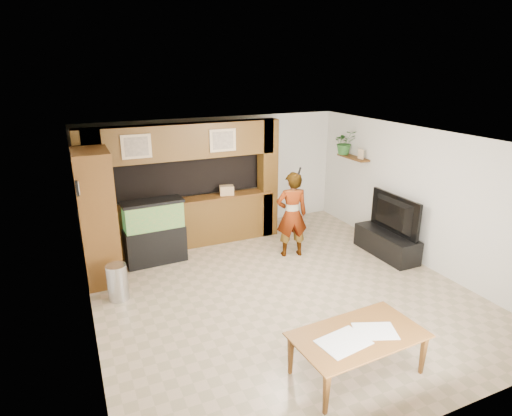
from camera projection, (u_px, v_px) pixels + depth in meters
name	position (u px, v px, depth m)	size (l,w,h in m)	color
floor	(279.00, 289.00, 7.40)	(6.50, 6.50, 0.00)	tan
ceiling	(281.00, 139.00, 6.57)	(6.50, 6.50, 0.00)	white
wall_back	(215.00, 174.00, 9.79)	(6.00, 6.00, 0.00)	silver
wall_left	(84.00, 249.00, 5.82)	(6.50, 6.50, 0.00)	silver
wall_right	(420.00, 197.00, 8.14)	(6.50, 6.50, 0.00)	silver
partition	(181.00, 185.00, 8.89)	(4.20, 0.99, 2.60)	brown
wall_clock	(77.00, 188.00, 6.51)	(0.05, 0.25, 0.25)	black
wall_shelf	(353.00, 158.00, 9.65)	(0.25, 0.90, 0.04)	brown
pantry_cabinet	(98.00, 217.00, 7.40)	(0.59, 0.96, 2.35)	brown
trash_can	(118.00, 282.00, 7.00)	(0.34, 0.34, 0.61)	#B2B2B7
aquarium	(155.00, 233.00, 8.23)	(1.14, 0.43, 1.27)	black
tv_stand	(386.00, 244.00, 8.68)	(0.53, 1.44, 0.48)	black
television	(389.00, 215.00, 8.48)	(1.34, 0.18, 0.77)	black
photo_frame	(361.00, 154.00, 9.37)	(0.03, 0.16, 0.21)	#C9B086
potted_plant	(345.00, 142.00, 9.81)	(0.50, 0.43, 0.56)	#295D25
person	(292.00, 215.00, 8.47)	(0.63, 0.42, 1.74)	tan
microphone	(299.00, 171.00, 8.06)	(0.04, 0.04, 0.16)	black
dining_table	(358.00, 355.00, 5.27)	(1.63, 0.91, 0.57)	brown
newspaper_a	(343.00, 342.00, 5.05)	(0.59, 0.43, 0.01)	silver
newspaper_b	(375.00, 331.00, 5.26)	(0.51, 0.37, 0.01)	silver
counter_box	(227.00, 190.00, 9.14)	(0.30, 0.20, 0.20)	tan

